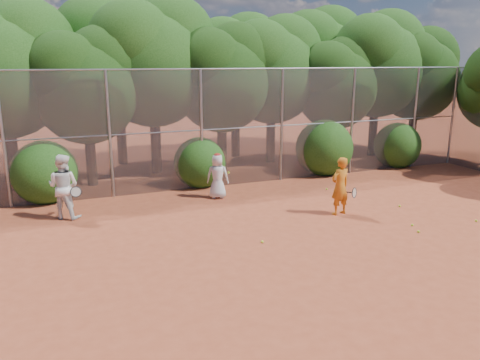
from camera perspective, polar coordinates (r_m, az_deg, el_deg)
name	(u,v)px	position (r m, az deg, el deg)	size (l,w,h in m)	color
ground	(318,245)	(11.40, 9.44, -7.82)	(80.00, 80.00, 0.00)	#9A3D22
fence_back	(226,127)	(16.10, -1.70, 6.46)	(20.05, 0.09, 4.03)	gray
tree_1	(4,64)	(17.58, -26.85, 12.54)	(4.64, 4.03, 6.35)	black
tree_2	(86,81)	(16.87, -18.23, 11.35)	(3.99, 3.47, 5.47)	black
tree_3	(153,57)	(18.19, -10.51, 14.55)	(4.89, 4.26, 6.70)	black
tree_4	(222,74)	(18.28, -2.17, 12.77)	(4.19, 3.64, 5.73)	black
tree_5	(273,66)	(19.98, 4.00, 13.71)	(4.51, 3.92, 6.17)	black
tree_6	(337,80)	(20.34, 11.71, 11.83)	(3.86, 3.36, 5.29)	black
tree_7	(378,60)	(22.28, 16.52, 13.83)	(4.77, 4.14, 6.53)	black
tree_8	(418,71)	(23.33, 20.87, 12.35)	(4.25, 3.70, 5.82)	black
tree_10	(118,51)	(20.21, -14.70, 14.94)	(5.15, 4.48, 7.06)	black
tree_11	(236,63)	(21.05, -0.46, 14.09)	(4.64, 4.03, 6.35)	black
tree_12	(319,55)	(23.59, 9.59, 14.77)	(5.02, 4.37, 6.88)	black
bush_0	(44,170)	(15.64, -22.77, 1.18)	(2.00, 2.00, 2.00)	#1B4310
bush_1	(200,160)	(16.30, -4.94, 2.40)	(1.80, 1.80, 1.80)	#1B4310
bush_2	(324,145)	(18.31, 10.23, 4.18)	(2.20, 2.20, 2.20)	#1B4310
bush_3	(397,143)	(20.38, 18.64, 4.25)	(1.90, 1.90, 1.90)	#1B4310
player_yellow	(340,186)	(13.47, 12.11, -0.74)	(0.82, 0.54, 1.66)	#CA6D17
player_teen	(218,176)	(14.80, -2.75, 0.51)	(0.82, 0.70, 1.46)	silver
player_white	(63,187)	(13.74, -20.72, -0.75)	(1.11, 1.04, 1.81)	white
ball_0	(412,225)	(13.26, 20.25, -5.17)	(0.07, 0.07, 0.07)	#C5EA2A
ball_1	(400,206)	(14.83, 18.90, -3.02)	(0.07, 0.07, 0.07)	#C5EA2A
ball_2	(418,232)	(12.83, 20.93, -5.89)	(0.07, 0.07, 0.07)	#C5EA2A
ball_3	(476,221)	(14.30, 26.84, -4.46)	(0.07, 0.07, 0.07)	#C5EA2A
ball_4	(262,242)	(11.36, 2.73, -7.53)	(0.07, 0.07, 0.07)	#C5EA2A
ball_5	(327,189)	(16.13, 10.52, -1.09)	(0.07, 0.07, 0.07)	#C5EA2A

